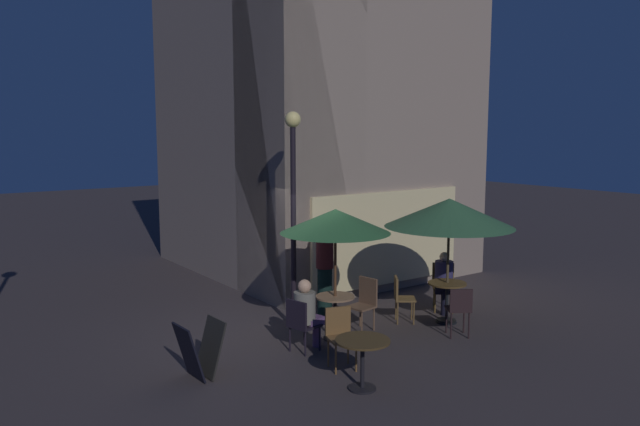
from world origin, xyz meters
name	(u,v)px	position (x,y,z in m)	size (l,w,h in m)	color
ground_plane	(259,333)	(0.00, 0.00, 0.00)	(60.00, 60.00, 0.00)	#3A3132
cafe_building	(303,90)	(3.11, 3.12, 4.60)	(6.06, 6.85, 9.22)	gray
street_lamp_near_corner	(293,186)	(0.70, -0.07, 2.66)	(0.29, 0.29, 3.99)	black
menu_sandwich_board	(200,350)	(-1.74, -1.24, 0.43)	(0.65, 0.57, 0.84)	black
cafe_table_0	(335,309)	(0.93, -1.05, 0.55)	(0.68, 0.68, 0.78)	black
cafe_table_1	(447,294)	(3.25, -1.53, 0.57)	(0.73, 0.73, 0.78)	black
cafe_table_2	(362,352)	(-0.04, -2.97, 0.55)	(0.78, 0.78, 0.73)	black
patio_umbrella_0	(335,222)	(0.93, -1.05, 2.10)	(1.92, 1.92, 2.32)	black
patio_umbrella_1	(449,213)	(3.25, -1.53, 2.12)	(2.43, 2.43, 2.39)	black
cafe_chair_0	(301,321)	(0.07, -1.24, 0.54)	(0.53, 0.53, 0.90)	black
cafe_chair_1	(365,300)	(1.70, -0.93, 0.56)	(0.48, 0.48, 0.96)	brown
cafe_chair_2	(443,282)	(3.83, -0.89, 0.58)	(0.62, 0.62, 0.96)	brown
cafe_chair_3	(401,295)	(2.54, -1.00, 0.54)	(0.54, 0.54, 0.88)	brown
cafe_chair_4	(459,307)	(2.78, -2.25, 0.56)	(0.55, 0.55, 0.90)	black
cafe_chair_5	(340,332)	(0.21, -2.13, 0.57)	(0.52, 0.52, 0.94)	brown
patron_seated_0	(307,310)	(0.21, -1.21, 0.70)	(0.54, 0.43, 1.22)	#5C3E6A
patron_seated_1	(444,278)	(3.73, -0.99, 0.70)	(0.53, 0.54, 1.22)	black
patron_standing_2	(325,270)	(1.56, 0.12, 0.94)	(0.34, 0.34, 1.86)	black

